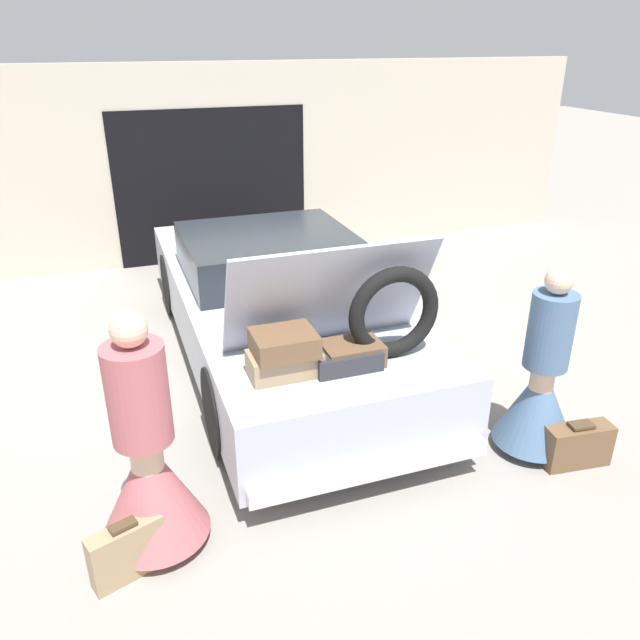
# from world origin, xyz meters

# --- Properties ---
(ground_plane) EXTENTS (40.00, 40.00, 0.00)m
(ground_plane) POSITION_xyz_m (0.00, 0.00, 0.00)
(ground_plane) COLOR gray
(garage_wall_back) EXTENTS (12.00, 0.14, 2.80)m
(garage_wall_back) POSITION_xyz_m (0.00, 3.43, 1.39)
(garage_wall_back) COLOR beige
(garage_wall_back) RESTS_ON ground_plane
(car) EXTENTS (1.98, 4.95, 1.75)m
(car) POSITION_xyz_m (0.00, -0.02, 0.59)
(car) COLOR #B2B7C6
(car) RESTS_ON ground_plane
(person_left) EXTENTS (0.72, 0.72, 1.70)m
(person_left) POSITION_xyz_m (-1.52, -2.33, 0.60)
(person_left) COLOR beige
(person_left) RESTS_ON ground_plane
(person_right) EXTENTS (0.66, 0.66, 1.59)m
(person_right) POSITION_xyz_m (1.52, -2.30, 0.56)
(person_right) COLOR beige
(person_right) RESTS_ON ground_plane
(suitcase_beside_left_person) EXTENTS (0.49, 0.28, 0.42)m
(suitcase_beside_left_person) POSITION_xyz_m (-1.72, -2.58, 0.19)
(suitcase_beside_left_person) COLOR #9E8460
(suitcase_beside_left_person) RESTS_ON ground_plane
(suitcase_beside_right_person) EXTENTS (0.55, 0.24, 0.38)m
(suitcase_beside_right_person) POSITION_xyz_m (1.71, -2.60, 0.18)
(suitcase_beside_right_person) COLOR brown
(suitcase_beside_right_person) RESTS_ON ground_plane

